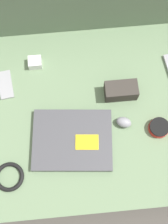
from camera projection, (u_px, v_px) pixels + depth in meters
ground_plane at (84, 123)px, 1.41m from camera, size 8.00×8.00×0.00m
couch_seat at (84, 118)px, 1.34m from camera, size 1.06×0.79×0.14m
laptop at (72, 140)px, 1.23m from camera, size 0.33×0.27×0.03m
computer_mouse at (124, 122)px, 1.25m from camera, size 0.07×0.06×0.04m
speaker_puck at (159, 128)px, 1.25m from camera, size 0.08×0.08×0.03m
phone_black at (6, 85)px, 1.32m from camera, size 0.07×0.13×0.01m
camera_pouch at (121, 91)px, 1.28m from camera, size 0.13×0.07×0.07m
charger_brick at (35, 62)px, 1.33m from camera, size 0.06×0.05×0.04m
cable_coil at (9, 177)px, 1.19m from camera, size 0.11×0.11×0.02m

